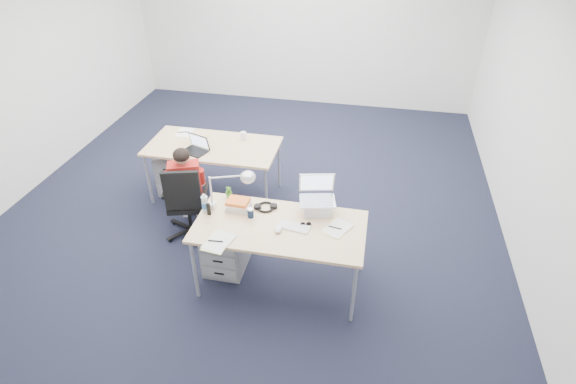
{
  "coord_description": "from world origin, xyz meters",
  "views": [
    {
      "loc": [
        1.37,
        -4.41,
        3.34
      ],
      "look_at": [
        0.62,
        -0.81,
        0.85
      ],
      "focal_mm": 28.0,
      "sensor_mm": 36.0,
      "label": 1
    }
  ],
  "objects_px": {
    "headphones": "(266,206)",
    "desk_near": "(280,229)",
    "office_chair": "(189,215)",
    "cordless_phone": "(209,209)",
    "can_koozie": "(251,213)",
    "water_bottle": "(205,203)",
    "sunglasses": "(306,224)",
    "desk_lamp": "(225,189)",
    "silver_laptop": "(317,197)",
    "drawer_pedestal_near": "(226,245)",
    "far_cup": "(243,136)",
    "wireless_keyboard": "(294,227)",
    "bear_figurine": "(229,192)",
    "drawer_pedestal_far": "(177,171)",
    "seated_person": "(187,186)",
    "desk_far": "(213,149)",
    "book_stack": "(238,205)",
    "computer_mouse": "(278,229)",
    "dark_laptop": "(194,144)"
  },
  "relations": [
    {
      "from": "silver_laptop",
      "to": "dark_laptop",
      "type": "bearing_deg",
      "value": 138.43
    },
    {
      "from": "wireless_keyboard",
      "to": "bear_figurine",
      "type": "relative_size",
      "value": 2.16
    },
    {
      "from": "wireless_keyboard",
      "to": "drawer_pedestal_near",
      "type": "bearing_deg",
      "value": 179.14
    },
    {
      "from": "bear_figurine",
      "to": "can_koozie",
      "type": "bearing_deg",
      "value": -25.6
    },
    {
      "from": "silver_laptop",
      "to": "water_bottle",
      "type": "height_order",
      "value": "silver_laptop"
    },
    {
      "from": "headphones",
      "to": "book_stack",
      "type": "xyz_separation_m",
      "value": [
        -0.25,
        -0.07,
        0.03
      ]
    },
    {
      "from": "seated_person",
      "to": "far_cup",
      "type": "xyz_separation_m",
      "value": [
        0.41,
        0.9,
        0.23
      ]
    },
    {
      "from": "drawer_pedestal_near",
      "to": "water_bottle",
      "type": "relative_size",
      "value": 2.72
    },
    {
      "from": "seated_person",
      "to": "desk_lamp",
      "type": "distance_m",
      "value": 0.97
    },
    {
      "from": "seated_person",
      "to": "water_bottle",
      "type": "height_order",
      "value": "seated_person"
    },
    {
      "from": "office_chair",
      "to": "silver_laptop",
      "type": "xyz_separation_m",
      "value": [
        1.49,
        -0.27,
        0.64
      ]
    },
    {
      "from": "water_bottle",
      "to": "desk_lamp",
      "type": "bearing_deg",
      "value": 20.68
    },
    {
      "from": "desk_near",
      "to": "office_chair",
      "type": "xyz_separation_m",
      "value": [
        -1.19,
        0.55,
        -0.42
      ]
    },
    {
      "from": "office_chair",
      "to": "bear_figurine",
      "type": "height_order",
      "value": "office_chair"
    },
    {
      "from": "wireless_keyboard",
      "to": "dark_laptop",
      "type": "distance_m",
      "value": 1.86
    },
    {
      "from": "can_koozie",
      "to": "wireless_keyboard",
      "type": "bearing_deg",
      "value": -9.66
    },
    {
      "from": "headphones",
      "to": "desk_near",
      "type": "bearing_deg",
      "value": -65.58
    },
    {
      "from": "can_koozie",
      "to": "water_bottle",
      "type": "bearing_deg",
      "value": -179.08
    },
    {
      "from": "silver_laptop",
      "to": "dark_laptop",
      "type": "xyz_separation_m",
      "value": [
        -1.61,
        0.89,
        -0.08
      ]
    },
    {
      "from": "office_chair",
      "to": "cordless_phone",
      "type": "relative_size",
      "value": 7.32
    },
    {
      "from": "drawer_pedestal_near",
      "to": "silver_laptop",
      "type": "distance_m",
      "value": 1.12
    },
    {
      "from": "sunglasses",
      "to": "drawer_pedestal_near",
      "type": "bearing_deg",
      "value": 159.24
    },
    {
      "from": "office_chair",
      "to": "bear_figurine",
      "type": "distance_m",
      "value": 0.82
    },
    {
      "from": "sunglasses",
      "to": "desk_lamp",
      "type": "xyz_separation_m",
      "value": [
        -0.8,
        0.09,
        0.23
      ]
    },
    {
      "from": "headphones",
      "to": "desk_lamp",
      "type": "height_order",
      "value": "desk_lamp"
    },
    {
      "from": "book_stack",
      "to": "sunglasses",
      "type": "height_order",
      "value": "book_stack"
    },
    {
      "from": "desk_far",
      "to": "desk_lamp",
      "type": "distance_m",
      "value": 1.4
    },
    {
      "from": "desk_lamp",
      "to": "far_cup",
      "type": "bearing_deg",
      "value": 124.8
    },
    {
      "from": "bear_figurine",
      "to": "desk_near",
      "type": "bearing_deg",
      "value": -13.63
    },
    {
      "from": "drawer_pedestal_near",
      "to": "far_cup",
      "type": "xyz_separation_m",
      "value": [
        -0.22,
        1.47,
        0.5
      ]
    },
    {
      "from": "desk_near",
      "to": "desk_lamp",
      "type": "xyz_separation_m",
      "value": [
        -0.56,
        0.14,
        0.29
      ]
    },
    {
      "from": "cordless_phone",
      "to": "drawer_pedestal_far",
      "type": "bearing_deg",
      "value": 121.7
    },
    {
      "from": "drawer_pedestal_near",
      "to": "sunglasses",
      "type": "distance_m",
      "value": 0.96
    },
    {
      "from": "silver_laptop",
      "to": "sunglasses",
      "type": "xyz_separation_m",
      "value": [
        -0.07,
        -0.23,
        -0.17
      ]
    },
    {
      "from": "wireless_keyboard",
      "to": "water_bottle",
      "type": "height_order",
      "value": "water_bottle"
    },
    {
      "from": "computer_mouse",
      "to": "dark_laptop",
      "type": "xyz_separation_m",
      "value": [
        -1.3,
        1.25,
        0.08
      ]
    },
    {
      "from": "computer_mouse",
      "to": "cordless_phone",
      "type": "distance_m",
      "value": 0.71
    },
    {
      "from": "headphones",
      "to": "can_koozie",
      "type": "height_order",
      "value": "can_koozie"
    },
    {
      "from": "bear_figurine",
      "to": "desk_lamp",
      "type": "height_order",
      "value": "desk_lamp"
    },
    {
      "from": "drawer_pedestal_far",
      "to": "can_koozie",
      "type": "relative_size",
      "value": 5.72
    },
    {
      "from": "desk_lamp",
      "to": "water_bottle",
      "type": "bearing_deg",
      "value": -134.66
    },
    {
      "from": "office_chair",
      "to": "computer_mouse",
      "type": "distance_m",
      "value": 1.43
    },
    {
      "from": "silver_laptop",
      "to": "can_koozie",
      "type": "xyz_separation_m",
      "value": [
        -0.61,
        -0.21,
        -0.13
      ]
    },
    {
      "from": "office_chair",
      "to": "computer_mouse",
      "type": "bearing_deg",
      "value": -44.16
    },
    {
      "from": "can_koozie",
      "to": "dark_laptop",
      "type": "xyz_separation_m",
      "value": [
        -1.0,
        1.09,
        0.06
      ]
    },
    {
      "from": "silver_laptop",
      "to": "desk_far",
      "type": "bearing_deg",
      "value": 130.28
    },
    {
      "from": "silver_laptop",
      "to": "water_bottle",
      "type": "xyz_separation_m",
      "value": [
        -1.06,
        -0.21,
        -0.08
      ]
    },
    {
      "from": "drawer_pedestal_far",
      "to": "computer_mouse",
      "type": "distance_m",
      "value": 2.3
    },
    {
      "from": "headphones",
      "to": "water_bottle",
      "type": "distance_m",
      "value": 0.59
    },
    {
      "from": "wireless_keyboard",
      "to": "book_stack",
      "type": "distance_m",
      "value": 0.61
    }
  ]
}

